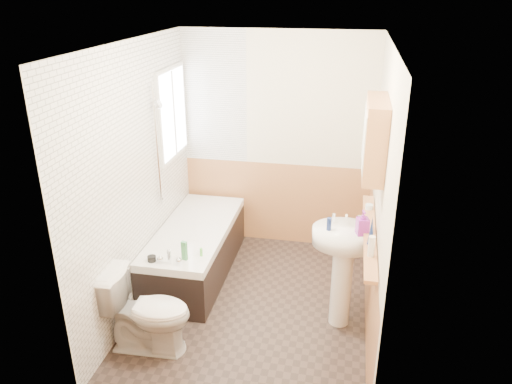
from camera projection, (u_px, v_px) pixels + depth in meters
The scene contains 26 objects.
floor at pixel (253, 305), 4.93m from camera, with size 2.80×2.80×0.00m, color #2D2320.
ceiling at pixel (252, 43), 3.96m from camera, with size 2.80×2.80×0.00m, color white.
wall_back at pixel (277, 142), 5.72m from camera, with size 2.20×0.02×2.50m, color #ECE3C3.
wall_front at pixel (209, 271), 3.17m from camera, with size 2.20×0.02×2.50m, color #ECE3C3.
wall_left at pixel (136, 179), 4.64m from camera, with size 0.02×2.80×2.50m, color #ECE3C3.
wall_right at pixel (380, 198), 4.25m from camera, with size 0.02×2.80×2.50m, color #ECE3C3.
wainscot_right at pixel (370, 273), 4.55m from camera, with size 0.01×2.80×1.00m, color tan.
wainscot_front at pixel (214, 361), 3.48m from camera, with size 2.20×0.01×1.00m, color tan.
wainscot_back at pixel (276, 203), 6.00m from camera, with size 2.20×0.01×1.00m, color tan.
tile_cladding_left at pixel (138, 180), 4.64m from camera, with size 0.01×2.80×2.50m, color white.
tile_return_back at pixel (214, 97), 5.64m from camera, with size 0.75×0.01×1.50m, color white.
window at pixel (173, 113), 5.34m from camera, with size 0.03×0.79×0.99m.
bathtub at pixel (196, 249), 5.38m from camera, with size 0.70×1.71×0.69m.
shower_riser at pixel (157, 136), 4.88m from camera, with size 0.11×0.08×1.24m.
toilet at pixel (147, 312), 4.22m from camera, with size 0.42×0.75×0.74m, color white.
sink at pixel (343, 257), 4.42m from camera, with size 0.57×0.46×1.10m.
pine_shelf at pixel (369, 233), 4.20m from camera, with size 0.10×1.55×0.03m, color tan.
medicine_cabinet at pixel (375, 138), 3.94m from camera, with size 0.17×0.68×0.61m.
foam_can at pixel (371, 246), 3.79m from camera, with size 0.05×0.05×0.17m, color silver.
green_bottle at pixel (371, 230), 3.94m from camera, with size 0.05×0.05×0.25m, color navy.
black_jar at pixel (369, 207), 4.60m from camera, with size 0.07×0.07×0.05m, color silver.
soap_bottle at pixel (362, 229), 4.20m from camera, with size 0.10×0.22×0.10m, color purple.
clear_bottle at pixel (329, 224), 4.27m from camera, with size 0.04×0.04×0.11m, color navy.
blue_gel at pixel (184, 251), 4.63m from camera, with size 0.05×0.03×0.19m, color #388447.
cream_jar at pixel (152, 259), 4.63m from camera, with size 0.08×0.08×0.05m, color black.
orange_bottle at pixel (201, 252), 4.71m from camera, with size 0.03×0.03×0.08m, color #59C647.
Camera 1 is at (0.82, -4.03, 2.94)m, focal length 35.00 mm.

